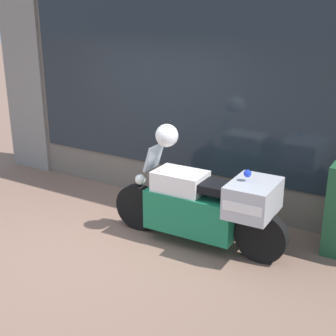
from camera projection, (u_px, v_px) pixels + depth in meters
The scene contains 5 objects.
ground_plane at pixel (86, 243), 5.93m from camera, with size 60.00×60.00×0.00m, color #7A5B4C.
shop_building at pixel (144, 62), 7.08m from camera, with size 6.53×0.55×4.09m.
window_display at pixel (188, 169), 7.25m from camera, with size 5.21×0.30×1.91m.
paramedic_motorcycle at pixel (206, 205), 5.70m from camera, with size 2.34×0.71×1.22m.
white_helmet at pixel (167, 135), 5.70m from camera, with size 0.28×0.28×0.28m, color white.
Camera 1 is at (3.63, -3.99, 2.85)m, focal length 50.00 mm.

